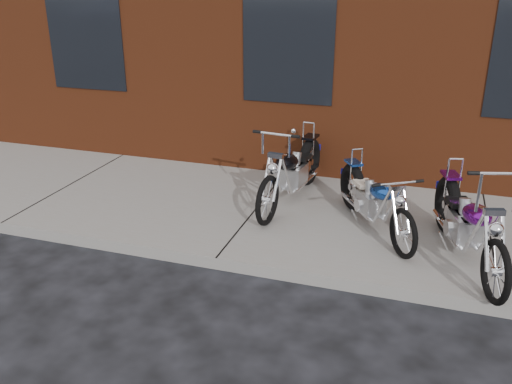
% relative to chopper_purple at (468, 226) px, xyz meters
% --- Properties ---
extents(ground, '(120.00, 120.00, 0.00)m').
position_rel_chopper_purple_xyz_m(ground, '(-2.66, -0.85, -0.56)').
color(ground, black).
rests_on(ground, ground).
extents(sidewalk, '(22.00, 3.00, 0.15)m').
position_rel_chopper_purple_xyz_m(sidewalk, '(-2.66, 0.65, -0.48)').
color(sidewalk, gray).
rests_on(sidewalk, ground).
extents(chopper_purple, '(0.81, 2.19, 1.26)m').
position_rel_chopper_purple_xyz_m(chopper_purple, '(0.00, 0.00, 0.00)').
color(chopper_purple, black).
rests_on(chopper_purple, sidewalk).
extents(chopper_blue, '(1.16, 1.75, 0.88)m').
position_rel_chopper_purple_xyz_m(chopper_blue, '(-1.07, 0.48, -0.04)').
color(chopper_blue, black).
rests_on(chopper_blue, sidewalk).
extents(chopper_third, '(0.58, 2.27, 1.15)m').
position_rel_chopper_purple_xyz_m(chopper_third, '(-2.27, 1.04, 0.00)').
color(chopper_third, black).
rests_on(chopper_third, sidewalk).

